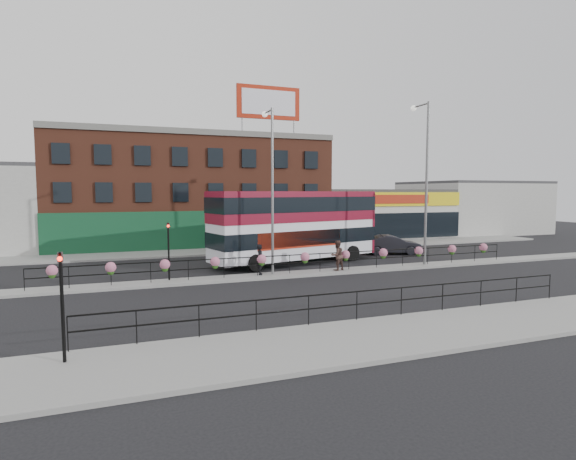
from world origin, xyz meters
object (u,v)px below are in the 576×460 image
object	(u,v)px
double_decker_bus	(296,219)
pedestrian_a	(260,260)
lamp_column_west	(271,177)
pedestrian_b	(337,255)
lamp_column_east	(424,169)
car	(392,245)

from	to	relation	value
double_decker_bus	pedestrian_a	bearing A→B (deg)	-133.39
double_decker_bus	lamp_column_west	distance (m)	5.79
pedestrian_b	lamp_column_west	bearing A→B (deg)	-19.16
double_decker_bus	lamp_column_east	bearing A→B (deg)	-27.73
pedestrian_a	pedestrian_b	xyz separation A→B (m)	(4.93, -0.22, 0.04)
lamp_column_east	double_decker_bus	bearing A→B (deg)	152.27
pedestrian_a	lamp_column_east	bearing A→B (deg)	-73.47
lamp_column_west	lamp_column_east	world-z (taller)	lamp_column_east
car	pedestrian_a	bearing A→B (deg)	132.29
double_decker_bus	car	xyz separation A→B (m)	(8.92, 1.67, -2.35)
lamp_column_west	double_decker_bus	bearing A→B (deg)	51.43
lamp_column_east	lamp_column_west	bearing A→B (deg)	179.65
double_decker_bus	car	distance (m)	9.37
car	lamp_column_west	distance (m)	14.28
pedestrian_a	lamp_column_east	xyz separation A→B (m)	(11.52, 0.10, 5.52)
lamp_column_west	lamp_column_east	distance (m)	10.80
pedestrian_b	lamp_column_west	distance (m)	6.43
double_decker_bus	lamp_column_east	distance (m)	9.29
car	lamp_column_east	size ratio (longest dim) A/B	0.46
pedestrian_a	pedestrian_b	distance (m)	4.94
car	lamp_column_west	world-z (taller)	lamp_column_west
car	lamp_column_west	bearing A→B (deg)	132.96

